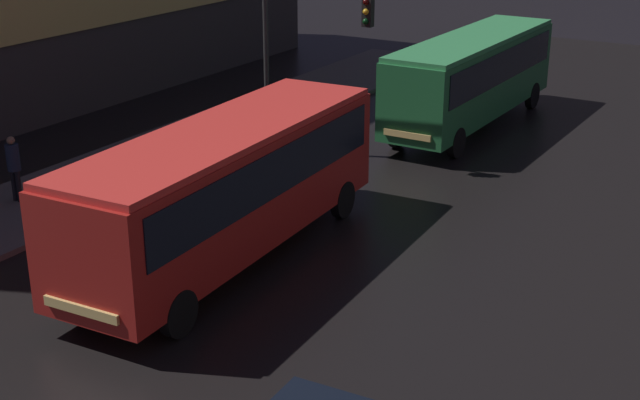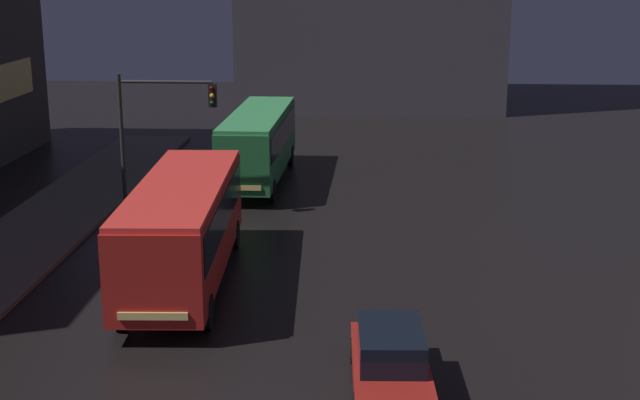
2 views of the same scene
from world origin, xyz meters
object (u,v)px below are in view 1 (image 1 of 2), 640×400
object	(u,v)px
bus_far	(472,72)
traffic_light_main	(303,37)
bus_near	(227,179)
pedestrian_mid	(14,163)

from	to	relation	value
bus_far	traffic_light_main	bearing A→B (deg)	64.31
bus_near	traffic_light_main	distance (m)	8.08
traffic_light_main	bus_far	bearing A→B (deg)	63.21
traffic_light_main	pedestrian_mid	bearing A→B (deg)	-121.20
bus_far	traffic_light_main	distance (m)	7.25
bus_near	pedestrian_mid	xyz separation A→B (m)	(-7.09, -0.15, -0.76)
bus_far	pedestrian_mid	size ratio (longest dim) A/B	5.52
bus_near	traffic_light_main	xyz separation A→B (m)	(-2.48, 7.45, 1.89)
bus_near	pedestrian_mid	world-z (taller)	bus_near
bus_near	bus_far	world-z (taller)	bus_near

